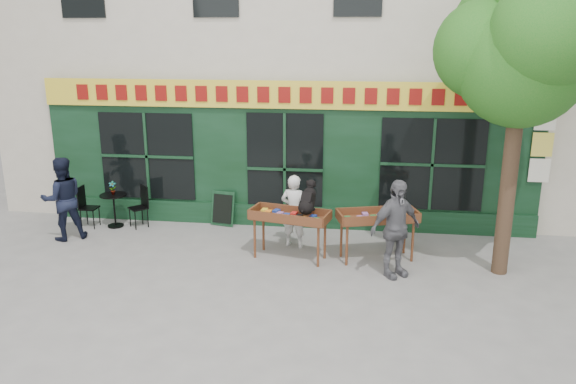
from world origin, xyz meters
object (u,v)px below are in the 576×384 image
(woman, at_px, (294,211))
(bistro_table, at_px, (114,204))
(dog, at_px, (308,197))
(man_right, at_px, (395,229))
(book_cart_center, at_px, (290,218))
(book_cart_right, at_px, (377,219))
(man_left, at_px, (63,199))

(woman, distance_m, bistro_table, 4.27)
(dog, height_order, bistro_table, dog)
(man_right, distance_m, bistro_table, 6.48)
(book_cart_center, xyz_separation_m, dog, (0.35, -0.05, 0.47))
(woman, bearing_deg, book_cart_right, 176.88)
(dog, bearing_deg, book_cart_right, 22.30)
(book_cart_center, bearing_deg, woman, 102.48)
(woman, distance_m, man_right, 2.33)
(dog, distance_m, man_right, 1.76)
(book_cart_center, bearing_deg, dog, 4.35)
(book_cart_center, distance_m, dog, 0.59)
(man_right, bearing_deg, book_cart_right, 75.44)
(dog, height_order, woman, dog)
(woman, bearing_deg, book_cart_center, 102.48)
(bistro_table, bearing_deg, book_cart_right, -10.90)
(man_right, relative_size, bistro_table, 2.38)
(man_right, bearing_deg, man_left, 135.51)
(woman, bearing_deg, man_right, 160.87)
(bistro_table, bearing_deg, man_left, -127.87)
(bistro_table, height_order, man_left, man_left)
(book_cart_right, xyz_separation_m, man_right, (0.30, -0.75, 0.08))
(woman, bearing_deg, dog, 129.05)
(bistro_table, bearing_deg, man_right, -16.93)
(woman, relative_size, man_right, 0.84)
(bistro_table, bearing_deg, dog, -16.67)
(bistro_table, bearing_deg, woman, -8.98)
(book_cart_center, relative_size, man_left, 0.89)
(dog, bearing_deg, bistro_table, 175.82)
(woman, bearing_deg, man_left, 15.22)
(book_cart_center, height_order, man_right, man_right)
(book_cart_right, relative_size, man_right, 0.89)
(woman, relative_size, book_cart_right, 0.95)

